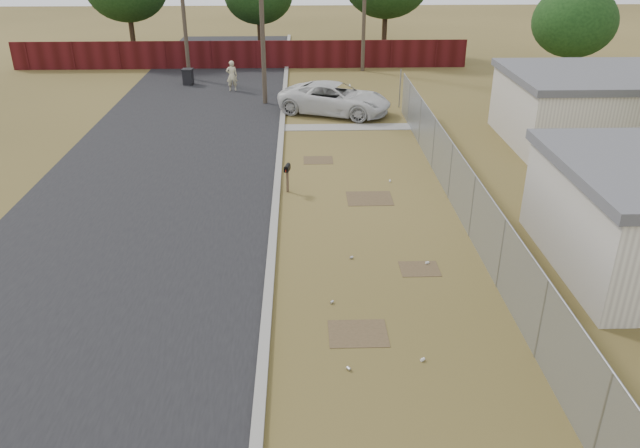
{
  "coord_description": "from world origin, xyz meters",
  "views": [
    {
      "loc": [
        -2.09,
        -17.14,
        8.8
      ],
      "look_at": [
        -1.59,
        -1.27,
        1.1
      ],
      "focal_mm": 35.0,
      "sensor_mm": 36.0,
      "label": 1
    }
  ],
  "objects_px": {
    "mailbox": "(287,170)",
    "trash_bin": "(188,77)",
    "pickup_truck": "(335,99)",
    "pedestrian": "(232,76)"
  },
  "relations": [
    {
      "from": "pedestrian",
      "to": "pickup_truck",
      "type": "bearing_deg",
      "value": 130.28
    },
    {
      "from": "pickup_truck",
      "to": "pedestrian",
      "type": "distance_m",
      "value": 7.54
    },
    {
      "from": "trash_bin",
      "to": "pedestrian",
      "type": "bearing_deg",
      "value": -29.68
    },
    {
      "from": "trash_bin",
      "to": "mailbox",
      "type": "bearing_deg",
      "value": -69.65
    },
    {
      "from": "mailbox",
      "to": "pickup_truck",
      "type": "distance_m",
      "value": 10.43
    },
    {
      "from": "pickup_truck",
      "to": "trash_bin",
      "type": "height_order",
      "value": "pickup_truck"
    },
    {
      "from": "pickup_truck",
      "to": "trash_bin",
      "type": "distance_m",
      "value": 10.71
    },
    {
      "from": "pickup_truck",
      "to": "trash_bin",
      "type": "relative_size",
      "value": 5.9
    },
    {
      "from": "mailbox",
      "to": "pickup_truck",
      "type": "height_order",
      "value": "pickup_truck"
    },
    {
      "from": "mailbox",
      "to": "trash_bin",
      "type": "xyz_separation_m",
      "value": [
        -6.21,
        16.74,
        -0.34
      ]
    }
  ]
}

